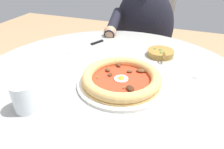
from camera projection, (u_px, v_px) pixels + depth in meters
The scene contains 8 objects.
dining_table at pixel (110, 109), 0.83m from camera, with size 1.06×1.06×0.75m.
pizza_on_plate at pixel (121, 79), 0.72m from camera, with size 0.31×0.31×0.05m.
water_glass at pixel (25, 99), 0.59m from camera, with size 0.07×0.07×0.09m.
steak_knife at pixel (91, 45), 1.02m from camera, with size 0.20×0.10×0.01m.
olive_pan at pixel (161, 53), 0.92m from camera, with size 0.14×0.12×0.05m.
fork_utensil at pixel (207, 69), 0.81m from camera, with size 0.17×0.10×0.00m.
diner_person at pixel (141, 53), 1.47m from camera, with size 0.50×0.39×1.16m.
cafe_chair_diner at pixel (145, 44), 1.58m from camera, with size 0.42×0.42×0.89m.
Camera 1 is at (0.60, 0.23, 1.15)m, focal length 33.23 mm.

